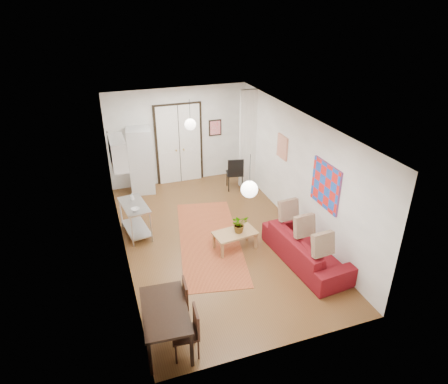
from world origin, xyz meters
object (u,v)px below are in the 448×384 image
object	(u,v)px
kitchen_counter	(135,216)
dining_table	(165,313)
sofa	(306,249)
coffee_table	(235,235)
dining_chair_far	(183,326)
dining_chair_near	(174,298)
black_side_chair	(233,169)
fridge	(141,161)

from	to	relation	value
kitchen_counter	dining_table	size ratio (longest dim) A/B	0.85
sofa	coffee_table	world-z (taller)	sofa
dining_chair_far	dining_table	bearing A→B (deg)	-133.42
dining_chair_near	dining_chair_far	size ratio (longest dim) A/B	1.00
kitchen_counter	dining_table	bearing A→B (deg)	-98.00
dining_table	dining_chair_near	world-z (taller)	dining_chair_near
dining_chair_far	black_side_chair	size ratio (longest dim) A/B	0.87
fridge	dining_table	size ratio (longest dim) A/B	1.43
fridge	black_side_chair	bearing A→B (deg)	-6.14
kitchen_counter	dining_chair_near	world-z (taller)	dining_chair_near
sofa	coffee_table	distance (m)	1.61
sofa	kitchen_counter	bearing A→B (deg)	50.07
dining_chair_near	fridge	bearing A→B (deg)	-178.71
fridge	black_side_chair	world-z (taller)	fridge
fridge	dining_chair_far	xyz separation A→B (m)	(-0.30, -6.16, -0.45)
dining_chair_near	black_side_chair	bearing A→B (deg)	153.26
fridge	dining_table	distance (m)	5.93
kitchen_counter	dining_table	xyz separation A→B (m)	(-0.00, -3.55, 0.12)
coffee_table	kitchen_counter	world-z (taller)	kitchen_counter
fridge	black_side_chair	distance (m)	2.71
sofa	black_side_chair	world-z (taller)	black_side_chair
kitchen_counter	black_side_chair	distance (m)	3.57
dining_table	dining_chair_far	bearing A→B (deg)	-47.86
sofa	dining_chair_far	xyz separation A→B (m)	(-3.09, -1.48, 0.17)
dining_chair_near	dining_chair_far	bearing A→B (deg)	4.43
coffee_table	kitchen_counter	size ratio (longest dim) A/B	0.90
dining_chair_far	dining_chair_near	bearing A→B (deg)	-175.57
coffee_table	dining_chair_near	world-z (taller)	dining_chair_near
kitchen_counter	dining_chair_near	xyz separation A→B (m)	(0.24, -3.12, -0.01)
kitchen_counter	dining_chair_far	distance (m)	3.82
sofa	coffee_table	size ratio (longest dim) A/B	2.25
dining_chair_far	black_side_chair	distance (m)	6.22
kitchen_counter	dining_chair_far	world-z (taller)	dining_chair_far
black_side_chair	fridge	bearing A→B (deg)	-2.13
kitchen_counter	black_side_chair	bearing A→B (deg)	20.23
sofa	dining_chair_far	size ratio (longest dim) A/B	2.62
coffee_table	black_side_chair	bearing A→B (deg)	70.30
kitchen_counter	black_side_chair	size ratio (longest dim) A/B	1.12
kitchen_counter	coffee_table	bearing A→B (deg)	-41.54
dining_chair_near	coffee_table	bearing A→B (deg)	138.47
sofa	dining_table	world-z (taller)	dining_table
black_side_chair	dining_table	bearing A→B (deg)	71.05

